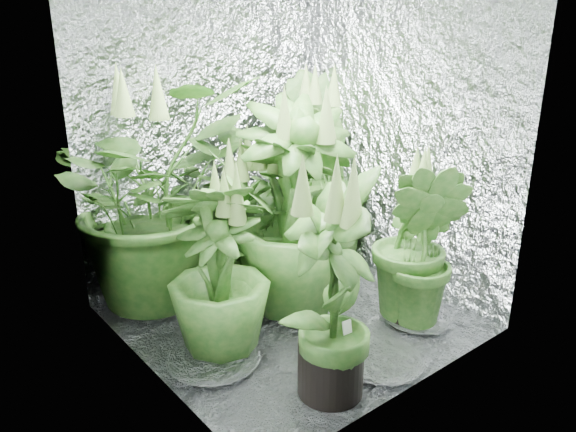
# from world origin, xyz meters

# --- Properties ---
(ground) EXTENTS (1.60, 1.60, 0.00)m
(ground) POSITION_xyz_m (0.00, 0.00, 0.00)
(ground) COLOR silver
(ground) RESTS_ON ground
(walls) EXTENTS (1.62, 1.62, 2.00)m
(walls) POSITION_xyz_m (0.00, 0.00, 1.00)
(walls) COLOR silver
(walls) RESTS_ON ground
(plant_a) EXTENTS (1.27, 1.27, 1.32)m
(plant_a) POSITION_xyz_m (-0.46, 0.62, 0.63)
(plant_a) COLOR black
(plant_a) RESTS_ON ground
(plant_b) EXTENTS (0.64, 0.64, 0.96)m
(plant_b) POSITION_xyz_m (-0.15, 0.21, 0.44)
(plant_b) COLOR black
(plant_b) RESTS_ON ground
(plant_c) EXTENTS (0.82, 0.82, 1.28)m
(plant_c) POSITION_xyz_m (0.64, 0.48, 0.60)
(plant_c) COLOR black
(plant_c) RESTS_ON ground
(plant_d) EXTENTS (0.64, 0.64, 0.94)m
(plant_d) POSITION_xyz_m (-0.47, -0.05, 0.42)
(plant_d) COLOR black
(plant_d) RESTS_ON ground
(plant_e) EXTENTS (0.94, 0.94, 0.99)m
(plant_e) POSITION_xyz_m (0.11, 0.33, 0.47)
(plant_e) COLOR black
(plant_e) RESTS_ON ground
(plant_f) EXTENTS (0.68, 0.68, 1.06)m
(plant_f) POSITION_xyz_m (-0.27, -0.60, 0.49)
(plant_f) COLOR black
(plant_f) RESTS_ON ground
(plant_g) EXTENTS (0.59, 0.59, 0.95)m
(plant_g) POSITION_xyz_m (0.47, -0.44, 0.43)
(plant_g) COLOR black
(plant_g) RESTS_ON ground
(plant_h) EXTENTS (0.81, 0.81, 1.22)m
(plant_h) POSITION_xyz_m (0.07, 0.07, 0.56)
(plant_h) COLOR black
(plant_h) RESTS_ON ground
(circulation_fan) EXTENTS (0.16, 0.27, 0.32)m
(circulation_fan) POSITION_xyz_m (0.62, 0.40, 0.13)
(circulation_fan) COLOR black
(circulation_fan) RESTS_ON ground
(plant_label) EXTENTS (0.05, 0.02, 0.07)m
(plant_label) POSITION_xyz_m (-0.21, -0.63, 0.30)
(plant_label) COLOR white
(plant_label) RESTS_ON plant_f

